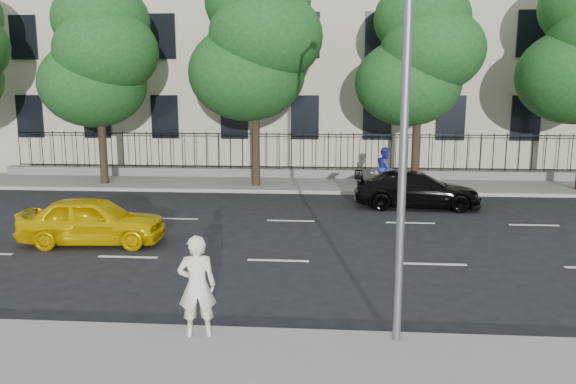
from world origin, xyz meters
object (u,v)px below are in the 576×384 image
object	(u,v)px
black_sedan	(417,190)
woman_near	(197,286)
yellow_taxi	(93,220)
street_light	(403,42)

from	to	relation	value
black_sedan	woman_near	size ratio (longest dim) A/B	2.60
yellow_taxi	black_sedan	world-z (taller)	yellow_taxi
black_sedan	woman_near	bearing A→B (deg)	158.00
street_light	black_sedan	distance (m)	12.37
yellow_taxi	woman_near	size ratio (longest dim) A/B	2.25
woman_near	yellow_taxi	bearing A→B (deg)	-64.85
yellow_taxi	black_sedan	size ratio (longest dim) A/B	0.87
street_light	black_sedan	bearing A→B (deg)	79.72
yellow_taxi	street_light	bearing A→B (deg)	-128.83
street_light	yellow_taxi	world-z (taller)	street_light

